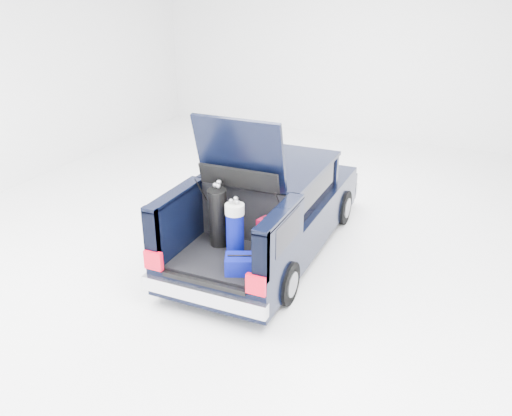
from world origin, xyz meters
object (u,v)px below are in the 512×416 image
at_px(red_suitcase, 269,238).
at_px(blue_duffel, 243,264).
at_px(car, 271,209).
at_px(black_golf_bag, 218,217).
at_px(blue_golf_bag, 235,230).

height_order(red_suitcase, blue_duffel, red_suitcase).
xyz_separation_m(car, red_suitcase, (0.50, -1.28, 0.18)).
height_order(red_suitcase, black_golf_bag, black_golf_bag).
bearing_deg(blue_duffel, red_suitcase, 54.77).
xyz_separation_m(car, black_golf_bag, (-0.26, -1.33, 0.37)).
bearing_deg(black_golf_bag, blue_golf_bag, -38.85).
relative_size(red_suitcase, black_golf_bag, 0.55).
distance_m(black_golf_bag, blue_golf_bag, 0.40).
xyz_separation_m(black_golf_bag, blue_golf_bag, (0.35, -0.18, -0.04)).
bearing_deg(car, blue_duffel, -78.53).
bearing_deg(car, blue_golf_bag, -86.48).
distance_m(car, blue_golf_bag, 1.55).
bearing_deg(blue_golf_bag, red_suitcase, 30.93).
xyz_separation_m(black_golf_bag, blue_duffel, (0.63, -0.53, -0.33)).
bearing_deg(black_golf_bag, car, 67.86).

